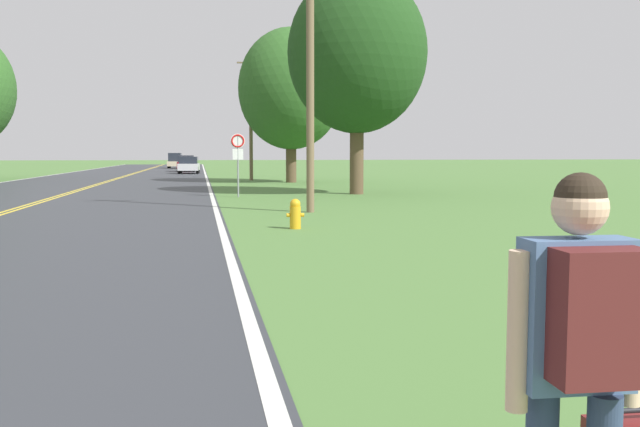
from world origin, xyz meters
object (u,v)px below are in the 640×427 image
object	(u,v)px
tree_left_verge	(291,89)
car_silver_hatchback_nearest	(189,165)
car_maroon_hatchback_approaching	(186,163)
hitchhiker_person	(581,338)
traffic_sign	(238,149)
tree_right_cluster	(357,53)
fire_hydrant	(295,214)
car_champagne_van_mid_near	(175,160)

from	to	relation	value
tree_left_verge	car_silver_hatchback_nearest	bearing A→B (deg)	108.01
car_maroon_hatchback_approaching	car_silver_hatchback_nearest	bearing A→B (deg)	1.85
hitchhiker_person	car_silver_hatchback_nearest	size ratio (longest dim) A/B	0.47
traffic_sign	tree_right_cluster	bearing A→B (deg)	13.49
fire_hydrant	tree_left_verge	world-z (taller)	tree_left_verge
tree_right_cluster	car_silver_hatchback_nearest	world-z (taller)	tree_right_cluster
hitchhiker_person	car_champagne_van_mid_near	distance (m)	84.52
tree_right_cluster	car_maroon_hatchback_approaching	xyz separation A→B (m)	(-8.33, 40.78, -5.38)
hitchhiker_person	tree_left_verge	distance (m)	40.54
tree_right_cluster	car_champagne_van_mid_near	size ratio (longest dim) A/B	2.07
hitchhiker_person	tree_right_cluster	size ratio (longest dim) A/B	0.18
hitchhiker_person	car_champagne_van_mid_near	xyz separation A→B (m)	(-4.50, 84.40, -0.09)
hitchhiker_person	tree_left_verge	size ratio (longest dim) A/B	0.18
fire_hydrant	tree_right_cluster	bearing A→B (deg)	70.91
fire_hydrant	car_silver_hatchback_nearest	size ratio (longest dim) A/B	0.20
car_silver_hatchback_nearest	car_maroon_hatchback_approaching	size ratio (longest dim) A/B	0.96
hitchhiker_person	tree_right_cluster	xyz separation A→B (m)	(5.43, 27.18, 5.17)
car_maroon_hatchback_approaching	car_champagne_van_mid_near	world-z (taller)	car_champagne_van_mid_near
traffic_sign	tree_right_cluster	distance (m)	6.96
hitchhiker_person	traffic_sign	distance (m)	25.91
fire_hydrant	tree_right_cluster	xyz separation A→B (m)	(4.69, 13.55, 5.87)
traffic_sign	tree_left_verge	size ratio (longest dim) A/B	0.27
traffic_sign	tree_right_cluster	size ratio (longest dim) A/B	0.27
traffic_sign	car_maroon_hatchback_approaching	xyz separation A→B (m)	(-2.96, 42.07, -1.14)
hitchhiker_person	car_maroon_hatchback_approaching	xyz separation A→B (m)	(-2.89, 67.97, -0.20)
traffic_sign	car_silver_hatchback_nearest	size ratio (longest dim) A/B	0.71
tree_right_cluster	car_silver_hatchback_nearest	size ratio (longest dim) A/B	2.64
fire_hydrant	tree_right_cluster	world-z (taller)	tree_right_cluster
tree_right_cluster	car_maroon_hatchback_approaching	bearing A→B (deg)	101.54
tree_right_cluster	fire_hydrant	bearing A→B (deg)	-109.09
car_champagne_van_mid_near	traffic_sign	bearing A→B (deg)	5.94
tree_left_verge	car_champagne_van_mid_near	world-z (taller)	tree_left_verge
traffic_sign	car_silver_hatchback_nearest	world-z (taller)	traffic_sign
car_maroon_hatchback_approaching	fire_hydrant	bearing A→B (deg)	2.42
fire_hydrant	traffic_sign	bearing A→B (deg)	93.17
tree_left_verge	car_silver_hatchback_nearest	size ratio (longest dim) A/B	2.59
fire_hydrant	car_champagne_van_mid_near	world-z (taller)	car_champagne_van_mid_near
fire_hydrant	car_champagne_van_mid_near	distance (m)	70.96
traffic_sign	car_champagne_van_mid_near	bearing A→B (deg)	94.46
tree_left_verge	car_maroon_hatchback_approaching	xyz separation A→B (m)	(-7.09, 27.93, -4.99)
car_champagne_van_mid_near	fire_hydrant	bearing A→B (deg)	5.72
fire_hydrant	tree_right_cluster	size ratio (longest dim) A/B	0.07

